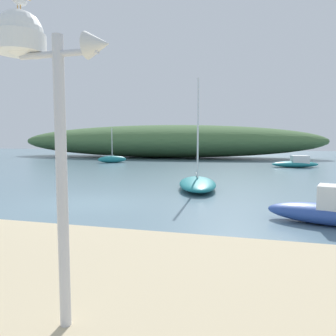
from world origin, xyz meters
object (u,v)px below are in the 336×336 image
object	(u,v)px
mast_structure	(34,66)
sailboat_near_shore	(197,183)
sailboat_far_right	(112,159)
motorboat_outer_mooring	(330,210)
motorboat_east_reach	(296,163)

from	to	relation	value
mast_structure	sailboat_near_shore	world-z (taller)	sailboat_near_shore
sailboat_far_right	motorboat_outer_mooring	xyz separation A→B (m)	(15.46, -19.91, 0.03)
mast_structure	sailboat_far_right	xyz separation A→B (m)	(-11.17, 26.14, -2.69)
mast_structure	sailboat_far_right	size ratio (longest dim) A/B	1.01
sailboat_far_right	motorboat_east_reach	bearing A→B (deg)	-3.39
sailboat_far_right	motorboat_outer_mooring	distance (m)	25.20
sailboat_near_shore	sailboat_far_right	distance (m)	18.38
mast_structure	motorboat_outer_mooring	distance (m)	8.02
sailboat_near_shore	motorboat_outer_mooring	bearing A→B (deg)	-49.27
motorboat_outer_mooring	mast_structure	bearing A→B (deg)	-124.51
sailboat_far_right	motorboat_outer_mooring	size ratio (longest dim) A/B	1.05
motorboat_outer_mooring	motorboat_east_reach	xyz separation A→B (m)	(1.39, 18.91, -0.03)
mast_structure	sailboat_far_right	distance (m)	28.55
mast_structure	sailboat_near_shore	size ratio (longest dim) A/B	0.69
motorboat_east_reach	sailboat_far_right	bearing A→B (deg)	176.61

